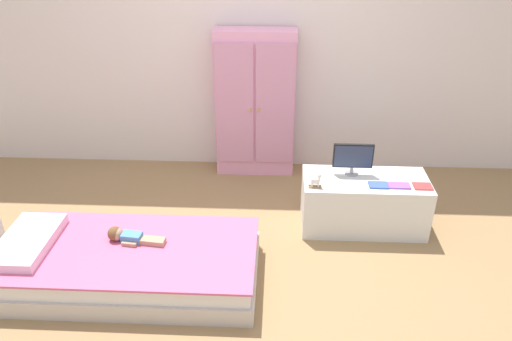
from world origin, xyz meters
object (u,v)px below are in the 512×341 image
wardrobe (255,104)px  rocking_horse_toy (316,181)px  doll (125,236)px  tv_stand (363,203)px  book_purple (399,186)px  book_red (423,186)px  bed (129,264)px  book_blue (378,185)px  tv_monitor (353,157)px

wardrobe → rocking_horse_toy: 1.15m
doll → tv_stand: tv_stand is taller
wardrobe → book_purple: (1.10, -0.98, -0.24)m
doll → book_red: bearing=14.4°
doll → book_purple: bearing=15.7°
doll → tv_stand: 1.78m
bed → doll: 0.19m
tv_stand → rocking_horse_toy: (-0.39, -0.14, 0.26)m
book_purple → rocking_horse_toy: bearing=-176.1°
bed → wardrobe: wardrobe is taller
book_purple → doll: bearing=-164.3°
doll → book_blue: bearing=17.0°
wardrobe → tv_stand: wardrobe is taller
bed → book_purple: size_ratio=10.71×
bed → doll: (-0.02, 0.08, 0.17)m
rocking_horse_toy → wardrobe: bearing=115.8°
tv_monitor → book_red: bearing=-18.9°
wardrobe → tv_monitor: wardrobe is taller
tv_stand → tv_monitor: 0.38m
tv_stand → bed: bearing=-156.7°
tv_stand → book_red: (0.39, -0.10, 0.22)m
tv_monitor → book_blue: tv_monitor is taller
wardrobe → tv_monitor: size_ratio=4.41×
doll → tv_monitor: (1.56, 0.70, 0.27)m
book_blue → book_purple: (0.15, 0.00, -0.00)m
tv_stand → book_purple: (0.22, -0.10, 0.22)m
book_red → tv_stand: bearing=166.1°
wardrobe → tv_stand: bearing=-45.1°
wardrobe → rocking_horse_toy: bearing=-64.2°
book_purple → wardrobe: bearing=138.3°
rocking_horse_toy → book_blue: 0.46m
wardrobe → bed: bearing=-115.7°
doll → book_red: (2.06, 0.53, 0.13)m
wardrobe → book_purple: bearing=-41.7°
tv_monitor → book_purple: bearing=-27.6°
doll → bed: bearing=-74.0°
doll → book_red: 2.13m
bed → tv_monitor: bearing=26.9°
book_purple → book_blue: bearing=180.0°
doll → book_purple: size_ratio=2.46×
book_purple → book_red: bearing=0.0°
bed → tv_monitor: 1.78m
tv_monitor → book_blue: 0.28m
rocking_horse_toy → book_red: size_ratio=0.86×
tv_stand → book_blue: (0.07, -0.10, 0.22)m
tv_stand → wardrobe: bearing=134.9°
wardrobe → rocking_horse_toy: size_ratio=11.55×
tv_stand → book_red: 0.46m
rocking_horse_toy → book_purple: size_ratio=0.72×
doll → rocking_horse_toy: 1.38m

